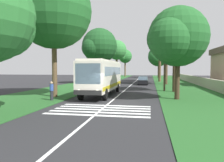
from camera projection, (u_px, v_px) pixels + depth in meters
ground at (108, 104)px, 17.24m from camera, size 160.00×160.00×0.00m
grass_verge_left at (75, 87)px, 33.42m from camera, size 120.00×8.00×0.04m
grass_verge_right at (185, 89)px, 30.53m from camera, size 120.00×8.00×0.04m
centre_line at (127, 88)px, 31.98m from camera, size 110.00×0.16×0.01m
coach_bus at (102, 75)px, 23.36m from camera, size 11.16×2.62×3.73m
zebra_crossing at (101, 110)px, 14.96m from camera, size 4.05×6.80×0.01m
trailing_car_0 at (143, 81)px, 38.82m from camera, size 4.30×1.78×1.43m
trailing_car_1 at (143, 79)px, 45.27m from camera, size 4.30×1.78×1.43m
roadside_tree_left_0 at (99, 47)px, 40.56m from camera, size 7.41×6.63×10.46m
roadside_tree_left_2 at (116, 51)px, 58.66m from camera, size 6.30×5.38×10.66m
roadside_tree_left_3 at (125, 57)px, 78.03m from camera, size 5.99×4.93×9.85m
roadside_tree_left_4 at (53, 13)px, 21.47m from camera, size 8.75×7.54×12.34m
roadside_tree_right_0 at (160, 47)px, 47.38m from camera, size 5.33×4.58×10.08m
roadside_tree_right_1 at (158, 57)px, 68.49m from camera, size 8.28×6.62×10.18m
roadside_tree_right_2 at (174, 36)px, 26.24m from camera, size 5.83×4.84×9.35m
roadside_tree_right_3 at (176, 38)px, 19.61m from camera, size 6.64×5.47×8.49m
roadside_tree_right_4 at (165, 40)px, 39.09m from camera, size 8.62×7.09×11.80m
utility_pole at (165, 60)px, 27.28m from camera, size 0.24×1.40×7.55m
roadside_wall at (202, 82)px, 34.80m from camera, size 70.00×0.40×1.44m
pedestrian at (52, 91)px, 19.21m from camera, size 0.34×0.34×1.69m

